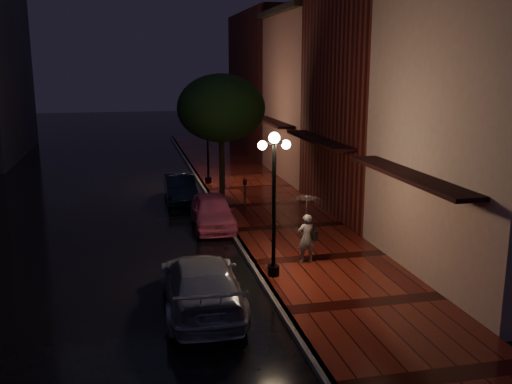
{
  "coord_description": "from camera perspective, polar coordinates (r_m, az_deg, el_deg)",
  "views": [
    {
      "loc": [
        -3.7,
        -20.66,
        6.34
      ],
      "look_at": [
        1.13,
        0.85,
        1.4
      ],
      "focal_mm": 40.0,
      "sensor_mm": 36.0,
      "label": 1
    }
  ],
  "objects": [
    {
      "name": "parking_meter",
      "position": [
        24.18,
        -1.13,
        -0.06
      ],
      "size": [
        0.16,
        0.14,
        1.45
      ],
      "rotation": [
        0.0,
        0.0,
        0.36
      ],
      "color": "black",
      "rests_on": "sidewalk"
    },
    {
      "name": "storefront_near",
      "position": [
        18.27,
        23.4,
        5.02
      ],
      "size": [
        5.0,
        8.0,
        8.5
      ],
      "primitive_type": "cube",
      "color": "gray",
      "rests_on": "ground"
    },
    {
      "name": "ground",
      "position": [
        21.93,
        -2.39,
        -4.19
      ],
      "size": [
        120.0,
        120.0,
        0.0
      ],
      "primitive_type": "plane",
      "color": "black",
      "rests_on": "ground"
    },
    {
      "name": "navy_car",
      "position": [
        27.2,
        -7.6,
        0.42
      ],
      "size": [
        1.38,
        3.9,
        1.28
      ],
      "primitive_type": "imported",
      "rotation": [
        0.0,
        0.0,
        -0.01
      ],
      "color": "black",
      "rests_on": "ground"
    },
    {
      "name": "street_tree",
      "position": [
        27.08,
        -3.49,
        8.17
      ],
      "size": [
        4.16,
        4.16,
        5.8
      ],
      "color": "black",
      "rests_on": "sidewalk"
    },
    {
      "name": "pink_car",
      "position": [
        22.57,
        -4.35,
        -1.95
      ],
      "size": [
        1.74,
        4.01,
        1.35
      ],
      "primitive_type": "imported",
      "rotation": [
        0.0,
        0.0,
        -0.04
      ],
      "color": "#DE5B84",
      "rests_on": "ground"
    },
    {
      "name": "silver_car",
      "position": [
        15.22,
        -5.48,
        -9.12
      ],
      "size": [
        2.15,
        5.0,
        1.44
      ],
      "primitive_type": "imported",
      "rotation": [
        0.0,
        0.0,
        3.11
      ],
      "color": "#A1A2A8",
      "rests_on": "ground"
    },
    {
      "name": "woman_with_umbrella",
      "position": [
        18.07,
        5.1,
        -2.59
      ],
      "size": [
        0.92,
        0.94,
        2.21
      ],
      "rotation": [
        0.0,
        0.0,
        3.21
      ],
      "color": "silver",
      "rests_on": "sidewalk"
    },
    {
      "name": "streetlamp_far",
      "position": [
        30.17,
        -4.86,
        5.46
      ],
      "size": [
        0.96,
        0.36,
        4.31
      ],
      "color": "black",
      "rests_on": "sidewalk"
    },
    {
      "name": "storefront_mid",
      "position": [
        25.08,
        12.83,
        10.4
      ],
      "size": [
        5.0,
        8.0,
        11.0
      ],
      "primitive_type": "cube",
      "color": "#511914",
      "rests_on": "ground"
    },
    {
      "name": "streetlamp_near",
      "position": [
        16.6,
        1.8,
        -0.4
      ],
      "size": [
        0.96,
        0.36,
        4.31
      ],
      "color": "black",
      "rests_on": "sidewalk"
    },
    {
      "name": "curb",
      "position": [
        21.91,
        -2.4,
        -4.0
      ],
      "size": [
        0.25,
        60.0,
        0.15
      ],
      "primitive_type": "cube",
      "color": "#595451",
      "rests_on": "ground"
    },
    {
      "name": "storefront_far",
      "position": [
        32.53,
        6.67,
        9.3
      ],
      "size": [
        5.0,
        8.0,
        9.0
      ],
      "primitive_type": "cube",
      "color": "#8C5951",
      "rests_on": "ground"
    },
    {
      "name": "storefront_extra",
      "position": [
        42.07,
        2.13,
        10.8
      ],
      "size": [
        5.0,
        12.0,
        10.0
      ],
      "primitive_type": "cube",
      "color": "#511914",
      "rests_on": "ground"
    },
    {
      "name": "sidewalk",
      "position": [
        22.4,
        3.29,
        -3.64
      ],
      "size": [
        4.5,
        60.0,
        0.15
      ],
      "primitive_type": "cube",
      "color": "#41100B",
      "rests_on": "ground"
    }
  ]
}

